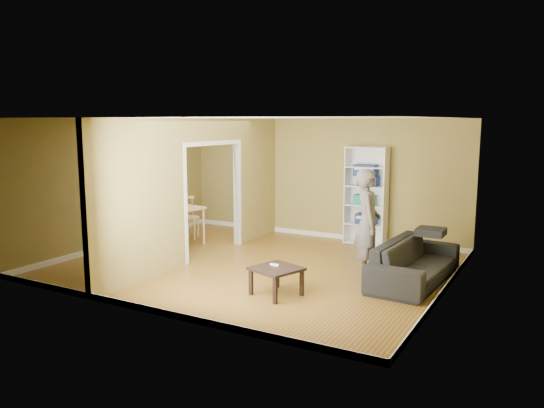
{
  "coord_description": "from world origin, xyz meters",
  "views": [
    {
      "loc": [
        4.71,
        -7.88,
        2.56
      ],
      "look_at": [
        0.2,
        0.2,
        1.1
      ],
      "focal_mm": 35.0,
      "sensor_mm": 36.0,
      "label": 1
    }
  ],
  "objects": [
    {
      "name": "room_shell",
      "position": [
        0.0,
        0.0,
        1.3
      ],
      "size": [
        6.5,
        6.5,
        6.5
      ],
      "color": "olive",
      "rests_on": "ground"
    },
    {
      "name": "partition",
      "position": [
        -1.2,
        0.0,
        1.3
      ],
      "size": [
        0.22,
        5.5,
        2.6
      ],
      "primitive_type": null,
      "color": "olive",
      "rests_on": "ground"
    },
    {
      "name": "wall_speaker",
      "position": [
        1.5,
        2.69,
        1.9
      ],
      "size": [
        0.1,
        0.1,
        0.1
      ],
      "primitive_type": "cube",
      "color": "black",
      "rests_on": "room_shell"
    },
    {
      "name": "sofa",
      "position": [
        2.7,
        0.41,
        0.43
      ],
      "size": [
        2.32,
        1.1,
        0.86
      ],
      "primitive_type": "imported",
      "rotation": [
        0.0,
        0.0,
        1.51
      ],
      "color": "black",
      "rests_on": "ground"
    },
    {
      "name": "person",
      "position": [
        1.92,
        0.34,
        1.05
      ],
      "size": [
        0.94,
        0.85,
        2.1
      ],
      "primitive_type": "imported",
      "rotation": [
        0.0,
        0.0,
        1.99
      ],
      "color": "slate",
      "rests_on": "ground"
    },
    {
      "name": "bookshelf",
      "position": [
        1.12,
        2.61,
        1.02
      ],
      "size": [
        0.86,
        0.37,
        2.03
      ],
      "color": "white",
      "rests_on": "ground"
    },
    {
      "name": "paper_box_navy_a",
      "position": [
        1.14,
        2.56,
        0.54
      ],
      "size": [
        0.42,
        0.27,
        0.21
      ],
      "primitive_type": "cube",
      "color": "navy",
      "rests_on": "bookshelf"
    },
    {
      "name": "paper_box_teal",
      "position": [
        1.09,
        2.56,
        0.93
      ],
      "size": [
        0.41,
        0.27,
        0.21
      ],
      "primitive_type": "cube",
      "color": "teal",
      "rests_on": "bookshelf"
    },
    {
      "name": "paper_box_navy_b",
      "position": [
        1.16,
        2.56,
        1.33
      ],
      "size": [
        0.4,
        0.26,
        0.21
      ],
      "primitive_type": "cube",
      "color": "navy",
      "rests_on": "bookshelf"
    },
    {
      "name": "paper_box_navy_c",
      "position": [
        1.1,
        2.56,
        1.57
      ],
      "size": [
        0.45,
        0.3,
        0.23
      ],
      "primitive_type": "cube",
      "color": "navy",
      "rests_on": "bookshelf"
    },
    {
      "name": "coffee_table",
      "position": [
        1.09,
        -1.27,
        0.36
      ],
      "size": [
        0.64,
        0.64,
        0.42
      ],
      "rotation": [
        0.0,
        0.0,
        -0.33
      ],
      "color": "black",
      "rests_on": "ground"
    },
    {
      "name": "game_controller",
      "position": [
        1.02,
        -1.19,
        0.44
      ],
      "size": [
        0.13,
        0.04,
        0.03
      ],
      "primitive_type": "cube",
      "color": "white",
      "rests_on": "coffee_table"
    },
    {
      "name": "dining_table",
      "position": [
        -2.45,
        0.62,
        0.71
      ],
      "size": [
        1.26,
        0.84,
        0.79
      ],
      "rotation": [
        0.0,
        0.0,
        -0.15
      ],
      "color": "tan",
      "rests_on": "ground"
    },
    {
      "name": "chair_left",
      "position": [
        -3.28,
        0.57,
        0.44
      ],
      "size": [
        0.45,
        0.45,
        0.87
      ],
      "primitive_type": null,
      "rotation": [
        0.0,
        0.0,
        -1.71
      ],
      "color": "tan",
      "rests_on": "ground"
    },
    {
      "name": "chair_near",
      "position": [
        -2.37,
        0.02,
        0.46
      ],
      "size": [
        0.54,
        0.54,
        0.92
      ],
      "primitive_type": null,
      "rotation": [
        0.0,
        0.0,
        -0.35
      ],
      "color": "tan",
      "rests_on": "ground"
    },
    {
      "name": "chair_far",
      "position": [
        -2.44,
        1.21,
        0.48
      ],
      "size": [
        0.57,
        0.57,
        0.97
      ],
      "primitive_type": null,
      "rotation": [
        0.0,
        0.0,
        3.52
      ],
      "color": "#CEAF89",
      "rests_on": "ground"
    }
  ]
}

